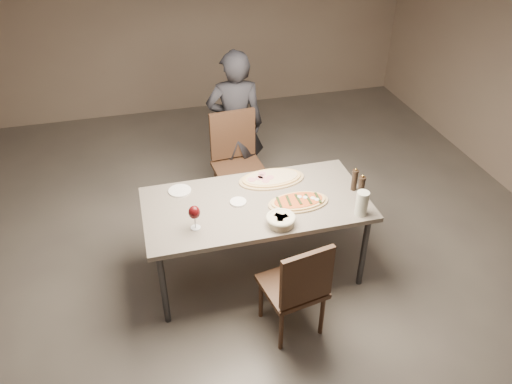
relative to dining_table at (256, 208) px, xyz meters
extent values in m
plane|color=#5E5851|center=(0.00, 0.00, -0.69)|extent=(7.00, 7.00, 0.00)
plane|color=gray|center=(0.00, 3.50, 0.71)|extent=(6.00, 0.00, 6.00)
cube|color=slate|center=(0.00, 0.00, 0.04)|extent=(1.80, 0.90, 0.04)
cylinder|color=#333335|center=(-0.82, -0.37, -0.34)|extent=(0.05, 0.05, 0.71)
cylinder|color=#333335|center=(0.82, -0.37, -0.34)|extent=(0.05, 0.05, 0.71)
cylinder|color=#333335|center=(-0.82, 0.37, -0.34)|extent=(0.05, 0.05, 0.71)
cylinder|color=#333335|center=(0.82, 0.37, -0.34)|extent=(0.05, 0.05, 0.71)
ellipsoid|color=white|center=(0.44, -0.11, 0.10)|extent=(0.04, 0.04, 0.01)
ellipsoid|color=white|center=(0.39, -0.09, 0.10)|extent=(0.04, 0.04, 0.01)
ellipsoid|color=white|center=(0.47, -0.14, 0.10)|extent=(0.04, 0.04, 0.01)
ellipsoid|color=white|center=(0.34, -0.06, 0.10)|extent=(0.04, 0.04, 0.01)
cube|color=#203014|center=(0.16, -0.09, 0.09)|extent=(0.03, 0.14, 0.01)
cube|color=#203014|center=(0.24, -0.09, 0.09)|extent=(0.03, 0.14, 0.01)
cube|color=#203014|center=(0.32, -0.10, 0.09)|extent=(0.02, 0.14, 0.01)
cube|color=#203014|center=(0.40, -0.11, 0.09)|extent=(0.02, 0.14, 0.01)
cube|color=#203014|center=(0.48, -0.11, 0.09)|extent=(0.03, 0.14, 0.01)
cylinder|color=#D58287|center=(0.19, 0.27, 0.09)|extent=(0.07, 0.07, 0.00)
cylinder|color=#D58287|center=(0.13, 0.30, 0.09)|extent=(0.07, 0.07, 0.00)
cylinder|color=#D58287|center=(0.15, 0.35, 0.09)|extent=(0.07, 0.07, 0.00)
cylinder|color=#D58287|center=(0.10, 0.28, 0.09)|extent=(0.07, 0.07, 0.00)
cylinder|color=#D58287|center=(0.14, 0.23, 0.09)|extent=(0.07, 0.07, 0.00)
cylinder|color=#D58287|center=(0.04, 0.28, 0.09)|extent=(0.07, 0.07, 0.00)
cylinder|color=beige|center=(0.11, -0.33, 0.09)|extent=(0.19, 0.19, 0.08)
torus|color=beige|center=(0.11, -0.33, 0.12)|extent=(0.23, 0.23, 0.03)
cube|color=#A17041|center=(0.13, -0.33, 0.11)|extent=(0.07, 0.06, 0.04)
cube|color=#A17041|center=(0.09, -0.30, 0.11)|extent=(0.08, 0.08, 0.04)
cube|color=#A17041|center=(0.09, -0.35, 0.11)|extent=(0.06, 0.07, 0.04)
cylinder|color=white|center=(-0.14, 0.03, 0.06)|extent=(0.13, 0.13, 0.02)
cylinder|color=#A4983C|center=(-0.14, 0.03, 0.07)|extent=(0.09, 0.09, 0.00)
cylinder|color=black|center=(0.83, -0.16, 0.15)|extent=(0.05, 0.05, 0.18)
cylinder|color=black|center=(0.83, -0.16, 0.25)|extent=(0.06, 0.06, 0.02)
sphere|color=gold|center=(0.83, -0.16, 0.27)|extent=(0.02, 0.02, 0.02)
cylinder|color=black|center=(0.83, -0.03, 0.14)|extent=(0.05, 0.05, 0.17)
cylinder|color=black|center=(0.83, -0.03, 0.24)|extent=(0.05, 0.05, 0.02)
sphere|color=gold|center=(0.83, -0.03, 0.26)|extent=(0.02, 0.02, 0.02)
cylinder|color=silver|center=(0.75, -0.36, 0.16)|extent=(0.10, 0.10, 0.20)
cylinder|color=silver|center=(-0.52, -0.20, 0.06)|extent=(0.08, 0.08, 0.01)
cylinder|color=silver|center=(-0.52, -0.20, 0.11)|extent=(0.01, 0.01, 0.09)
ellipsoid|color=#42090B|center=(-0.52, -0.20, 0.20)|extent=(0.09, 0.09, 0.11)
cylinder|color=white|center=(-0.57, 0.31, 0.06)|extent=(0.19, 0.19, 0.01)
cube|color=#3E271A|center=(0.11, -0.65, -0.28)|extent=(0.49, 0.49, 0.04)
cylinder|color=#3E271A|center=(-0.03, -0.85, -0.50)|extent=(0.03, 0.03, 0.39)
cylinder|color=#3E271A|center=(0.31, -0.79, -0.50)|extent=(0.03, 0.03, 0.39)
cylinder|color=#3E271A|center=(-0.09, -0.51, -0.50)|extent=(0.03, 0.03, 0.39)
cylinder|color=#3E271A|center=(0.25, -0.45, -0.50)|extent=(0.03, 0.03, 0.39)
cube|color=#3E271A|center=(0.14, -0.84, -0.02)|extent=(0.40, 0.11, 0.44)
cube|color=#3E271A|center=(0.08, 0.93, -0.23)|extent=(0.51, 0.51, 0.04)
cylinder|color=#3E271A|center=(0.26, 1.14, -0.47)|extent=(0.04, 0.04, 0.45)
cylinder|color=#3E271A|center=(-0.13, 1.11, -0.47)|extent=(0.04, 0.04, 0.45)
cylinder|color=#3E271A|center=(0.29, 0.75, -0.47)|extent=(0.04, 0.04, 0.45)
cylinder|color=#3E271A|center=(-0.10, 0.72, -0.47)|extent=(0.04, 0.04, 0.45)
cube|color=#3E271A|center=(0.06, 1.15, 0.07)|extent=(0.46, 0.08, 0.50)
imported|color=black|center=(0.12, 1.28, 0.09)|extent=(0.62, 0.45, 1.57)
camera|label=1|loc=(-0.82, -3.13, 2.41)|focal=35.00mm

